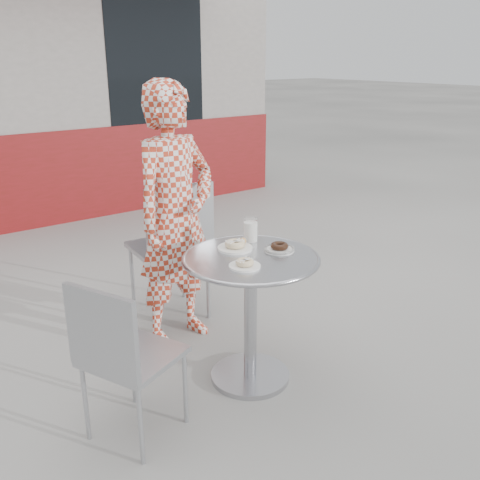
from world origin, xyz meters
TOP-DOWN VIEW (x-y plane):
  - ground at (0.00, 0.00)m, footprint 60.00×60.00m
  - bistro_table at (-0.04, 0.02)m, footprint 0.74×0.74m
  - chair_far at (0.01, 0.98)m, footprint 0.51×0.51m
  - chair_left at (-0.76, -0.02)m, footprint 0.52×0.51m
  - seated_person at (-0.11, 0.67)m, footprint 0.67×0.51m
  - plate_far at (-0.03, 0.16)m, footprint 0.19×0.19m
  - plate_near at (-0.15, -0.08)m, footprint 0.16×0.16m
  - plate_checker at (0.14, -0.00)m, footprint 0.17×0.17m
  - milk_cup at (0.12, 0.22)m, footprint 0.09×0.09m

SIDE VIEW (x-z plane):
  - ground at x=0.00m, z-range 0.00..0.00m
  - chair_left at x=-0.76m, z-range -0.16..0.66m
  - chair_far at x=0.01m, z-range -0.19..0.79m
  - bistro_table at x=-0.04m, z-range 0.19..0.93m
  - plate_checker at x=0.14m, z-range 0.73..0.78m
  - plate_near at x=-0.15m, z-range 0.74..0.78m
  - plate_far at x=-0.03m, z-range 0.74..0.79m
  - milk_cup at x=0.12m, z-range 0.74..0.87m
  - seated_person at x=-0.11m, z-range 0.00..1.63m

